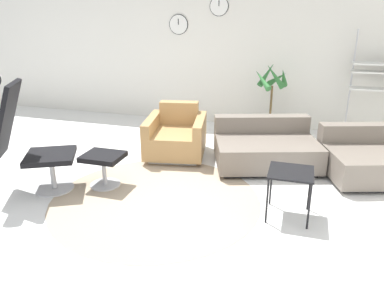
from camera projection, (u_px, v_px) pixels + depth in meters
name	position (u px, v px, depth m)	size (l,w,h in m)	color
ground_plane	(172.00, 198.00, 4.19)	(12.00, 12.00, 0.00)	white
wall_back	(231.00, 46.00, 6.57)	(12.00, 0.09, 2.80)	silver
round_rug	(156.00, 199.00, 4.15)	(2.31, 2.31, 0.01)	tan
lounge_chair	(18.00, 127.00, 4.08)	(1.03, 0.85, 1.36)	#BCBCC1
ottoman	(103.00, 163.00, 4.40)	(0.46, 0.39, 0.40)	#BCBCC1
armchair_red	(176.00, 137.00, 5.37)	(0.96, 1.03, 0.71)	silver
couch_low	(265.00, 149.00, 5.03)	(1.54, 1.30, 0.60)	black
couch_second	(369.00, 160.00, 4.65)	(1.29, 1.22, 0.60)	black
side_table	(291.00, 176.00, 3.68)	(0.43, 0.43, 0.49)	black
potted_plant	(271.00, 102.00, 6.20)	(0.58, 0.60, 1.21)	#333338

